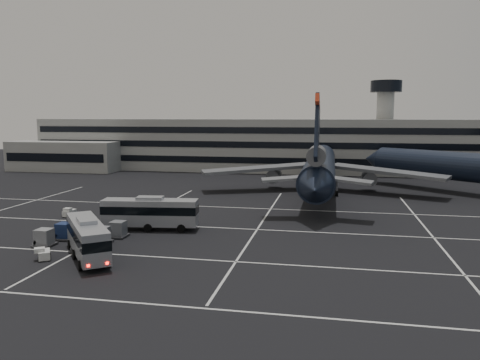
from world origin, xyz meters
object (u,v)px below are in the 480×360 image
bus_near (87,236)px  bus_far (150,212)px  trijet_main (320,167)px  uld_cluster (83,234)px  tug_a (69,212)px

bus_near → bus_far: bearing=44.0°
trijet_main → uld_cluster: (-26.86, -39.68, -4.27)m
uld_cluster → bus_far: bearing=51.3°
trijet_main → tug_a: (-36.13, -27.21, -4.65)m
bus_near → bus_far: size_ratio=0.88×
trijet_main → uld_cluster: size_ratio=5.66×
bus_far → uld_cluster: size_ratio=1.26×
uld_cluster → tug_a: bearing=126.6°
tug_a → trijet_main: bearing=37.9°
tug_a → uld_cluster: uld_cluster is taller
bus_far → tug_a: bearing=63.3°
trijet_main → bus_far: bearing=-122.9°
bus_near → uld_cluster: bus_near is taller
bus_near → uld_cluster: 7.01m
bus_far → tug_a: size_ratio=5.95×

